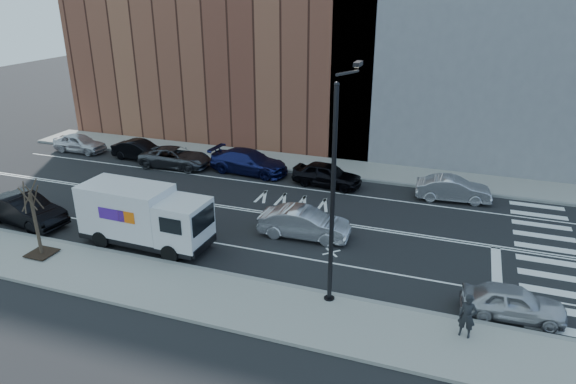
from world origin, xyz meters
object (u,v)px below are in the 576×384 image
Objects in this scene: fedex_van at (144,216)px; near_parked_front at (513,302)px; driving_sedan at (304,223)px; far_parked_b at (140,150)px; pedestrian at (467,316)px; far_parked_a at (80,143)px.

fedex_van reaches higher than near_parked_front.
driving_sedan is (7.20, 3.49, -0.83)m from fedex_van.
far_parked_b is at bearing 127.21° from fedex_van.
driving_sedan is 1.19× the size of near_parked_front.
pedestrian reaches higher than driving_sedan.
far_parked_b is (5.60, -0.05, 0.00)m from far_parked_a.
fedex_van is at bearing 113.08° from driving_sedan.
driving_sedan is (21.01, -8.04, 0.05)m from far_parked_a.
far_parked_a is 5.60m from far_parked_b.
fedex_van is at bearing -128.92° from far_parked_a.
pedestrian reaches higher than far_parked_a.
far_parked_b is at bearing -89.61° from far_parked_a.
driving_sedan is at bearing 152.50° from pedestrian.
near_parked_front is at bearing 0.29° from fedex_van.
far_parked_a is 1.07× the size of near_parked_front.
near_parked_front is (9.82, -3.89, -0.10)m from driving_sedan.
pedestrian reaches higher than far_parked_b.
pedestrian is (23.54, -13.94, 0.29)m from far_parked_b.
fedex_van reaches higher than pedestrian.
fedex_van is 3.93× the size of pedestrian.
driving_sedan reaches higher than far_parked_b.
fedex_van is at bearing 179.56° from pedestrian.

